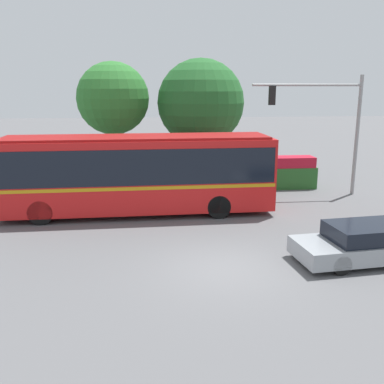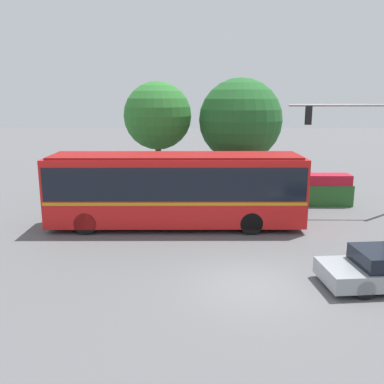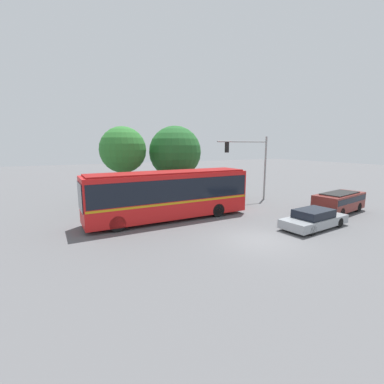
{
  "view_description": "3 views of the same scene",
  "coord_description": "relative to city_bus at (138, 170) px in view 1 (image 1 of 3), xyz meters",
  "views": [
    {
      "loc": [
        -2.23,
        -12.12,
        5.38
      ],
      "look_at": [
        -0.62,
        3.72,
        1.53
      ],
      "focal_mm": 40.31,
      "sensor_mm": 36.0,
      "label": 1
    },
    {
      "loc": [
        -1.64,
        -12.41,
        5.94
      ],
      "look_at": [
        -1.96,
        6.16,
        1.69
      ],
      "focal_mm": 39.02,
      "sensor_mm": 36.0,
      "label": 2
    },
    {
      "loc": [
        -9.78,
        -10.95,
        5.17
      ],
      "look_at": [
        -0.92,
        6.24,
        1.82
      ],
      "focal_mm": 25.1,
      "sensor_mm": 36.0,
      "label": 3
    }
  ],
  "objects": [
    {
      "name": "street_tree_left",
      "position": [
        -1.47,
        7.12,
        2.86
      ],
      "size": [
        4.12,
        4.12,
        6.87
      ],
      "color": "brown",
      "rests_on": "ground"
    },
    {
      "name": "sedan_foreground",
      "position": [
        7.39,
        -6.1,
        -1.36
      ],
      "size": [
        4.96,
        2.32,
        1.21
      ],
      "rotation": [
        0.0,
        0.0,
        0.1
      ],
      "color": "gray",
      "rests_on": "ground"
    },
    {
      "name": "traffic_light_pole",
      "position": [
        9.53,
        2.48,
        2.04
      ],
      "size": [
        5.57,
        0.24,
        6.02
      ],
      "rotation": [
        0.0,
        0.0,
        3.14
      ],
      "color": "gray",
      "rests_on": "ground"
    },
    {
      "name": "street_tree_centre",
      "position": [
        3.59,
        7.06,
        2.61
      ],
      "size": [
        5.04,
        5.04,
        7.07
      ],
      "color": "brown",
      "rests_on": "ground"
    },
    {
      "name": "city_bus",
      "position": [
        0.0,
        0.0,
        0.0
      ],
      "size": [
        11.67,
        2.79,
        3.4
      ],
      "rotation": [
        0.0,
        0.0,
        3.16
      ],
      "color": "red",
      "rests_on": "ground"
    },
    {
      "name": "flowering_hedge",
      "position": [
        4.61,
        4.25,
        -1.08
      ],
      "size": [
        9.95,
        1.13,
        1.73
      ],
      "color": "#286028",
      "rests_on": "ground"
    },
    {
      "name": "ground_plane",
      "position": [
        2.73,
        -6.25,
        -1.93
      ],
      "size": [
        140.0,
        140.0,
        0.0
      ],
      "primitive_type": "plane",
      "color": "#5B5B5E"
    }
  ]
}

